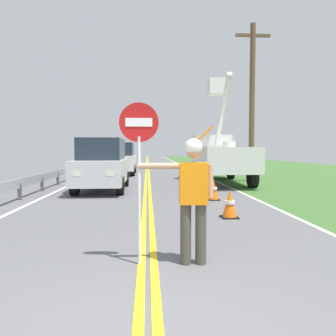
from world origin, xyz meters
TOP-DOWN VIEW (x-y plane):
  - grass_verge_right at (11.60, 20.00)m, footprint 16.00×110.00m
  - centerline_yellow_left at (-0.09, 20.00)m, footprint 0.11×110.00m
  - centerline_yellow_right at (0.09, 20.00)m, footprint 0.11×110.00m
  - edge_line_right at (3.60, 20.00)m, footprint 0.12×110.00m
  - edge_line_left at (-3.60, 20.00)m, footprint 0.12×110.00m
  - flagger_worker at (0.65, 2.02)m, footprint 1.09×0.25m
  - stop_sign_paddle at (-0.12, 2.05)m, footprint 0.56×0.04m
  - utility_bucket_truck at (3.63, 13.79)m, footprint 2.87×6.88m
  - oncoming_suv_nearest at (-1.82, 10.73)m, footprint 1.92×4.61m
  - oncoming_suv_second at (-1.75, 19.12)m, footprint 1.93×4.62m
  - utility_pole_near at (5.42, 14.08)m, footprint 1.80×0.28m
  - traffic_cone_lead at (2.00, 5.13)m, footprint 0.40×0.40m
  - traffic_cone_mid at (2.16, 7.92)m, footprint 0.40×0.40m
  - guardrail_left_shoulder at (-4.20, 14.02)m, footprint 0.10×32.00m

SIDE VIEW (x-z plane):
  - grass_verge_right at x=11.60m, z-range 0.00..0.01m
  - centerline_yellow_left at x=-0.09m, z-range 0.00..0.01m
  - centerline_yellow_right at x=0.09m, z-range 0.00..0.01m
  - edge_line_right at x=3.60m, z-range 0.00..0.01m
  - edge_line_left at x=-3.60m, z-range 0.00..0.01m
  - traffic_cone_lead at x=2.00m, z-range -0.01..0.69m
  - traffic_cone_mid at x=2.16m, z-range -0.01..0.69m
  - guardrail_left_shoulder at x=-4.20m, z-range 0.16..0.87m
  - flagger_worker at x=0.65m, z-range 0.13..1.96m
  - oncoming_suv_nearest at x=-1.82m, z-range 0.01..2.11m
  - oncoming_suv_second at x=-1.75m, z-range 0.01..2.11m
  - utility_bucket_truck at x=3.63m, z-range -1.26..4.07m
  - stop_sign_paddle at x=-0.12m, z-range 0.54..2.87m
  - utility_pole_near at x=5.42m, z-range 0.18..8.28m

